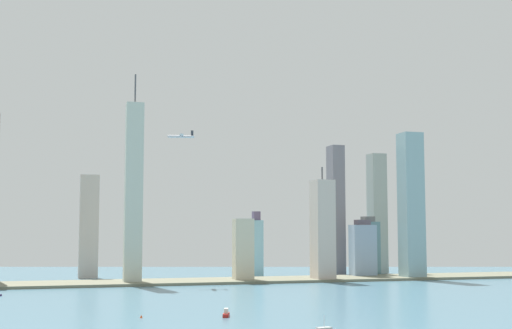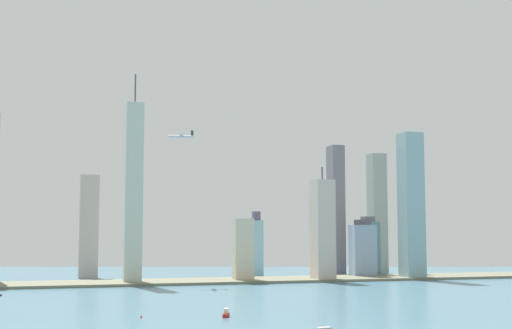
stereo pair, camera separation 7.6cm
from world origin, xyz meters
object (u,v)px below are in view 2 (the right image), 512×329
Objects in this scene: skyscraper_9 at (368,248)px; boat_4 at (226,314)px; skyscraper_11 at (411,205)px; channel_buoy_0 at (141,316)px; skyscraper_8 at (377,213)px; skyscraper_7 at (89,226)px; skyscraper_4 at (363,250)px; skyscraper_2 at (134,192)px; airplane at (181,136)px; skyscraper_10 at (323,230)px; skyscraper_6 at (336,210)px; skyscraper_5 at (243,250)px; skyscraper_1 at (256,246)px.

boat_4 is at bearing -127.35° from skyscraper_9.
skyscraper_11 is 383.91m from boat_4.
skyscraper_11 is at bearing 38.34° from channel_buoy_0.
skyscraper_8 reaches higher than skyscraper_9.
skyscraper_7 is 372.46m from channel_buoy_0.
skyscraper_4 is at bearing -125.47° from skyscraper_9.
skyscraper_2 reaches higher than boat_4.
skyscraper_8 reaches higher than boat_4.
skyscraper_4 is 2.41× the size of airplane.
skyscraper_4 is 240.68m from airplane.
skyscraper_4 is 0.54× the size of skyscraper_10.
skyscraper_7 is at bearing 160.95° from skyscraper_11.
skyscraper_5 is at bearing -151.74° from skyscraper_6.
skyscraper_11 is at bearing -96.06° from skyscraper_8.
skyscraper_1 is 103.00m from skyscraper_6.
skyscraper_4 is 97.05m from skyscraper_8.
airplane reaches higher than skyscraper_6.
skyscraper_6 reaches higher than channel_buoy_0.
skyscraper_4 is 303.98m from skyscraper_7.
skyscraper_8 is at bearing 42.98° from skyscraper_10.
skyscraper_2 is 252.98m from skyscraper_6.
airplane reaches higher than boat_4.
airplane is at bearing -51.84° from skyscraper_7.
skyscraper_8 is 0.93× the size of skyscraper_11.
boat_4 is (26.41, -274.30, -87.28)m from skyscraper_2.
skyscraper_6 is at bearing 28.26° from skyscraper_5.
skyscraper_8 is 106.42m from skyscraper_11.
skyscraper_7 is 386.24m from boat_4.
skyscraper_11 is at bearing -3.34° from skyscraper_5.
skyscraper_11 is at bearing -27.33° from boat_4.
skyscraper_1 is at bearing -177.07° from skyscraper_8.
boat_4 is at bearing 95.45° from airplane.
skyscraper_6 is 5.71× the size of airplane.
skyscraper_2 reaches higher than skyscraper_4.
skyscraper_1 is at bearing 146.26° from skyscraper_11.
skyscraper_10 is 4.44× the size of airplane.
skyscraper_9 is 0.43× the size of skyscraper_11.
boat_4 is (-166.69, -261.00, -50.20)m from skyscraper_10.
skyscraper_11 reaches higher than boat_4.
skyscraper_5 is 155.92m from skyscraper_6.
skyscraper_1 is 121.84m from skyscraper_4.
skyscraper_8 reaches higher than skyscraper_7.
channel_buoy_0 is (-23.46, -265.29, -88.21)m from skyscraper_2.
skyscraper_10 is at bearing -149.24° from skyscraper_4.
skyscraper_1 is 0.49× the size of skyscraper_6.
skyscraper_10 is 65.92× the size of channel_buoy_0.
skyscraper_5 reaches higher than skyscraper_4.
channel_buoy_0 is (-330.99, -358.60, -72.14)m from skyscraper_8.
skyscraper_5 is 35.76× the size of channel_buoy_0.
airplane is at bearing -159.78° from skyscraper_8.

